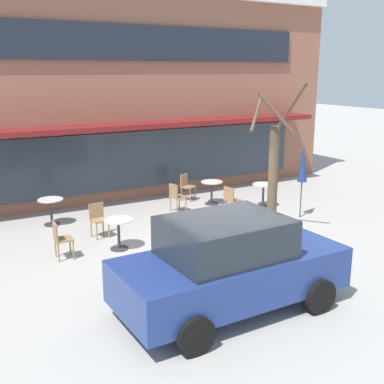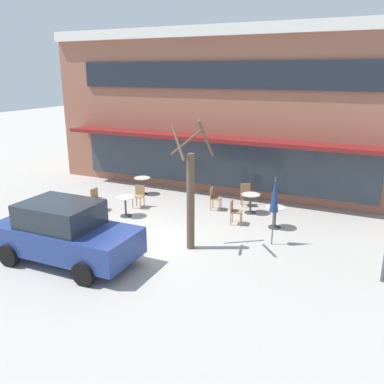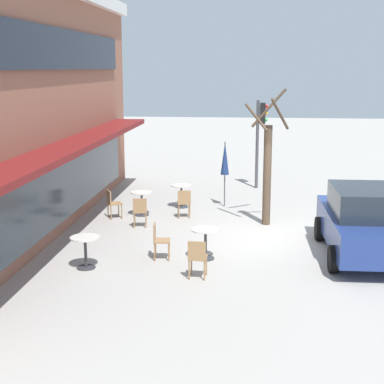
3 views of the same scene
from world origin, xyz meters
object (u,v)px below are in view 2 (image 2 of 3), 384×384
at_px(cafe_table_by_tree, 275,214).
at_px(cafe_chair_3, 97,198).
at_px(cafe_chair_1, 246,193).
at_px(parked_sedan, 65,233).
at_px(street_tree, 191,195).
at_px(cafe_table_streetside, 142,183).
at_px(cafe_chair_2, 139,195).
at_px(cafe_chair_4, 234,210).
at_px(patio_umbrella_green_folded, 275,195).
at_px(cafe_table_mid_patio, 125,203).
at_px(cafe_table_near_wall, 251,200).
at_px(cafe_chair_0, 214,197).

xyz_separation_m(cafe_table_by_tree, cafe_chair_3, (-6.76, -1.17, 0.01)).
bearing_deg(cafe_chair_1, cafe_table_by_tree, -48.92).
height_order(cafe_chair_1, parked_sedan, parked_sedan).
relative_size(cafe_table_by_tree, street_tree, 0.19).
bearing_deg(street_tree, cafe_table_streetside, 135.84).
relative_size(cafe_chair_3, parked_sedan, 0.21).
xyz_separation_m(cafe_chair_2, cafe_chair_4, (4.09, -0.15, 0.00)).
bearing_deg(cafe_chair_4, cafe_table_streetside, 160.43).
xyz_separation_m(cafe_table_streetside, parked_sedan, (1.57, -6.61, 0.36)).
relative_size(cafe_chair_4, street_tree, 0.22).
relative_size(patio_umbrella_green_folded, cafe_chair_2, 2.47).
bearing_deg(cafe_chair_2, cafe_table_mid_patio, -83.69).
relative_size(cafe_table_mid_patio, cafe_chair_3, 0.85).
relative_size(cafe_chair_1, cafe_chair_3, 1.00).
xyz_separation_m(cafe_table_by_tree, cafe_chair_4, (-1.41, -0.25, 0.01)).
bearing_deg(cafe_chair_3, cafe_table_by_tree, 9.78).
xyz_separation_m(cafe_chair_3, parked_sedan, (2.01, -3.95, 0.35)).
xyz_separation_m(cafe_chair_1, parked_sedan, (-3.05, -7.07, 0.35)).
bearing_deg(cafe_table_near_wall, cafe_table_streetside, 175.79).
xyz_separation_m(cafe_table_mid_patio, cafe_chair_0, (2.71, 2.14, 0.01)).
bearing_deg(cafe_chair_2, cafe_chair_4, -2.14).
bearing_deg(street_tree, cafe_table_near_wall, 80.01).
xyz_separation_m(patio_umbrella_green_folded, cafe_chair_3, (-7.04, 0.27, -1.10)).
distance_m(cafe_table_near_wall, cafe_chair_4, 1.38).
relative_size(cafe_table_streetside, cafe_table_by_tree, 1.00).
height_order(patio_umbrella_green_folded, cafe_chair_4, patio_umbrella_green_folded).
xyz_separation_m(patio_umbrella_green_folded, parked_sedan, (-5.03, -3.68, -0.75)).
distance_m(cafe_chair_3, street_tree, 5.24).
relative_size(cafe_table_by_tree, cafe_chair_1, 0.85).
xyz_separation_m(cafe_chair_2, cafe_chair_3, (-1.27, -1.06, 0.00)).
relative_size(patio_umbrella_green_folded, street_tree, 0.55).
distance_m(patio_umbrella_green_folded, cafe_chair_2, 6.02).
distance_m(cafe_table_streetside, patio_umbrella_green_folded, 7.31).
bearing_deg(cafe_table_near_wall, cafe_chair_3, -157.54).
height_order(cafe_table_mid_patio, cafe_chair_4, cafe_chair_4).
height_order(cafe_table_near_wall, parked_sedan, parked_sedan).
relative_size(cafe_table_near_wall, cafe_chair_3, 0.85).
bearing_deg(cafe_chair_2, cafe_table_by_tree, 1.06).
relative_size(patio_umbrella_green_folded, cafe_chair_0, 2.47).
bearing_deg(cafe_chair_2, cafe_chair_0, 19.51).
relative_size(cafe_table_near_wall, cafe_chair_1, 0.85).
xyz_separation_m(cafe_chair_0, parked_sedan, (-2.10, -6.02, 0.35)).
bearing_deg(cafe_table_streetside, cafe_table_by_tree, -13.30).
relative_size(cafe_table_near_wall, cafe_chair_4, 0.85).
xyz_separation_m(cafe_table_streetside, patio_umbrella_green_folded, (6.60, -2.93, 1.11)).
height_order(cafe_table_streetside, cafe_chair_2, cafe_chair_2).
distance_m(patio_umbrella_green_folded, cafe_chair_1, 4.08).
relative_size(cafe_chair_0, street_tree, 0.22).
height_order(cafe_table_near_wall, cafe_table_mid_patio, same).
bearing_deg(street_tree, patio_umbrella_green_folded, 31.55).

